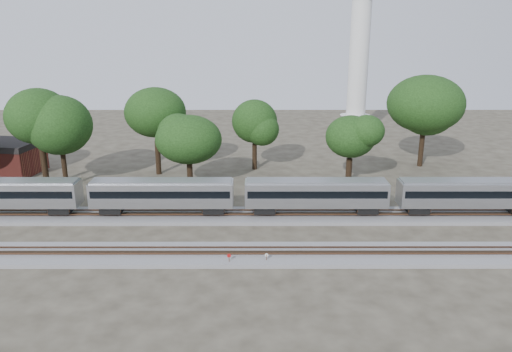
# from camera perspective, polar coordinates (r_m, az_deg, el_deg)

# --- Properties ---
(ground) EXTENTS (160.00, 160.00, 0.00)m
(ground) POSITION_cam_1_polar(r_m,az_deg,el_deg) (52.29, -6.20, -7.20)
(ground) COLOR #383328
(ground) RESTS_ON ground
(track_far) EXTENTS (160.00, 5.00, 0.73)m
(track_far) POSITION_cam_1_polar(r_m,az_deg,el_deg) (57.70, -5.60, -4.56)
(track_far) COLOR slate
(track_far) RESTS_ON ground
(track_near) EXTENTS (160.00, 5.00, 0.73)m
(track_near) POSITION_cam_1_polar(r_m,az_deg,el_deg) (48.60, -6.70, -8.92)
(track_near) COLOR slate
(track_near) RESTS_ON ground
(train) EXTENTS (83.93, 2.89, 4.25)m
(train) POSITION_cam_1_polar(r_m,az_deg,el_deg) (57.41, -10.55, -1.89)
(train) COLOR #B3B6BB
(train) RESTS_ON ground
(switch_stand_red) EXTENTS (0.37, 0.08, 1.15)m
(switch_stand_red) POSITION_cam_1_polar(r_m,az_deg,el_deg) (46.52, -3.10, -9.34)
(switch_stand_red) COLOR #512D19
(switch_stand_red) RESTS_ON ground
(switch_stand_white) EXTENTS (0.34, 0.06, 1.05)m
(switch_stand_white) POSITION_cam_1_polar(r_m,az_deg,el_deg) (46.76, 1.21, -9.26)
(switch_stand_white) COLOR #512D19
(switch_stand_white) RESTS_ON ground
(switch_lever) EXTENTS (0.51, 0.32, 0.30)m
(switch_lever) POSITION_cam_1_polar(r_m,az_deg,el_deg) (46.81, 2.76, -9.96)
(switch_lever) COLOR #512D19
(switch_lever) RESTS_ON ground
(brick_building) EXTENTS (10.99, 8.64, 4.76)m
(brick_building) POSITION_cam_1_polar(r_m,az_deg,el_deg) (82.78, -26.77, 1.96)
(brick_building) COLOR maroon
(brick_building) RESTS_ON ground
(tree_1) EXTENTS (9.84, 9.84, 13.87)m
(tree_1) POSITION_cam_1_polar(r_m,az_deg,el_deg) (71.91, -23.64, 6.27)
(tree_1) COLOR black
(tree_1) RESTS_ON ground
(tree_2) EXTENTS (8.68, 8.68, 12.24)m
(tree_2) POSITION_cam_1_polar(r_m,az_deg,el_deg) (70.83, -21.55, 5.42)
(tree_2) COLOR black
(tree_2) RESTS_ON ground
(tree_3) EXTENTS (9.31, 9.31, 13.13)m
(tree_3) POSITION_cam_1_polar(r_m,az_deg,el_deg) (73.24, -11.43, 7.12)
(tree_3) COLOR black
(tree_3) RESTS_ON ground
(tree_4) EXTENTS (6.80, 6.80, 9.58)m
(tree_4) POSITION_cam_1_polar(r_m,az_deg,el_deg) (66.56, -7.72, 4.14)
(tree_4) COLOR black
(tree_4) RESTS_ON ground
(tree_5) EXTENTS (7.53, 7.53, 10.61)m
(tree_5) POSITION_cam_1_polar(r_m,az_deg,el_deg) (74.54, -0.17, 6.25)
(tree_5) COLOR black
(tree_5) RESTS_ON ground
(tree_6) EXTENTS (6.77, 6.77, 9.55)m
(tree_6) POSITION_cam_1_polar(r_m,az_deg,el_deg) (69.00, 10.77, 4.43)
(tree_6) COLOR black
(tree_6) RESTS_ON ground
(tree_7) EXTENTS (9.89, 9.89, 13.94)m
(tree_7) POSITION_cam_1_polar(r_m,az_deg,el_deg) (80.09, 18.83, 7.80)
(tree_7) COLOR black
(tree_7) RESTS_ON ground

